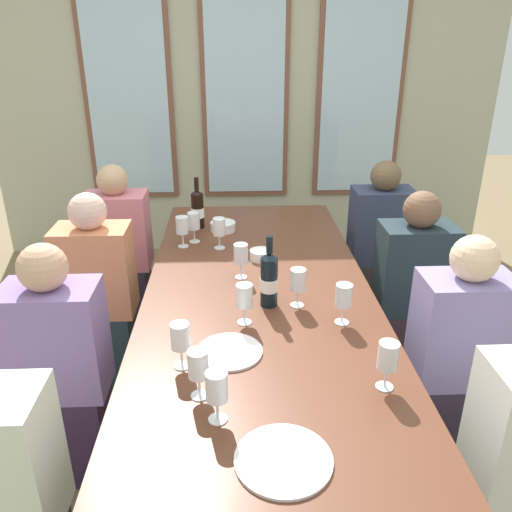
{
  "coord_description": "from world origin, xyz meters",
  "views": [
    {
      "loc": [
        -0.11,
        -2.11,
        1.83
      ],
      "look_at": [
        0.0,
        0.28,
        0.79
      ],
      "focal_mm": 36.07,
      "sensor_mm": 36.0,
      "label": 1
    }
  ],
  "objects_px": {
    "seated_person_3": "(410,296)",
    "seated_person_6": "(121,254)",
    "wine_glass_5": "(182,227)",
    "wine_glass_0": "(241,255)",
    "wine_glass_4": "(217,389)",
    "seated_person_2": "(99,298)",
    "wine_glass_3": "(180,337)",
    "seated_person_5": "(455,362)",
    "white_plate_1": "(229,351)",
    "dining_table": "(259,302)",
    "wine_glass_8": "(244,297)",
    "wine_glass_10": "(198,366)",
    "tasting_bowl_1": "(261,255)",
    "seated_person_7": "(378,249)",
    "wine_glass_7": "(194,222)",
    "tasting_bowl_0": "(223,226)",
    "wine_glass_2": "(388,357)",
    "wine_bottle_1": "(269,279)",
    "white_plate_0": "(283,460)",
    "wine_glass_9": "(219,228)",
    "wine_glass_1": "(298,281)",
    "wine_glass_6": "(344,296)",
    "seated_person_4": "(62,374)",
    "wine_bottle_0": "(198,209)"
  },
  "relations": [
    {
      "from": "seated_person_3",
      "to": "seated_person_6",
      "type": "bearing_deg",
      "value": 159.13
    },
    {
      "from": "wine_glass_5",
      "to": "seated_person_3",
      "type": "xyz_separation_m",
      "value": [
        1.23,
        -0.24,
        -0.33
      ]
    },
    {
      "from": "wine_glass_5",
      "to": "wine_glass_0",
      "type": "bearing_deg",
      "value": -52.44
    },
    {
      "from": "wine_glass_4",
      "to": "seated_person_2",
      "type": "distance_m",
      "value": 1.42
    },
    {
      "from": "wine_glass_3",
      "to": "seated_person_5",
      "type": "relative_size",
      "value": 0.16
    },
    {
      "from": "white_plate_1",
      "to": "seated_person_2",
      "type": "distance_m",
      "value": 1.13
    },
    {
      "from": "dining_table",
      "to": "wine_glass_8",
      "type": "height_order",
      "value": "wine_glass_8"
    },
    {
      "from": "wine_glass_10",
      "to": "seated_person_5",
      "type": "xyz_separation_m",
      "value": [
        1.07,
        0.44,
        -0.33
      ]
    },
    {
      "from": "tasting_bowl_1",
      "to": "wine_glass_4",
      "type": "height_order",
      "value": "wine_glass_4"
    },
    {
      "from": "wine_glass_3",
      "to": "seated_person_7",
      "type": "xyz_separation_m",
      "value": [
        1.14,
        1.54,
        -0.34
      ]
    },
    {
      "from": "wine_glass_5",
      "to": "wine_glass_7",
      "type": "bearing_deg",
      "value": 48.98
    },
    {
      "from": "wine_glass_7",
      "to": "wine_glass_10",
      "type": "relative_size",
      "value": 1.0
    },
    {
      "from": "wine_glass_0",
      "to": "seated_person_2",
      "type": "bearing_deg",
      "value": 163.87
    },
    {
      "from": "wine_glass_5",
      "to": "seated_person_2",
      "type": "bearing_deg",
      "value": -156.93
    },
    {
      "from": "tasting_bowl_0",
      "to": "wine_glass_2",
      "type": "xyz_separation_m",
      "value": [
        0.56,
        -1.51,
        0.09
      ]
    },
    {
      "from": "wine_glass_2",
      "to": "tasting_bowl_1",
      "type": "bearing_deg",
      "value": 108.4
    },
    {
      "from": "seated_person_5",
      "to": "seated_person_6",
      "type": "relative_size",
      "value": 1.0
    },
    {
      "from": "wine_glass_4",
      "to": "seated_person_2",
      "type": "bearing_deg",
      "value": 118.83
    },
    {
      "from": "wine_glass_5",
      "to": "wine_bottle_1",
      "type": "bearing_deg",
      "value": -57.84
    },
    {
      "from": "dining_table",
      "to": "white_plate_0",
      "type": "distance_m",
      "value": 1.04
    },
    {
      "from": "wine_glass_5",
      "to": "seated_person_7",
      "type": "relative_size",
      "value": 0.16
    },
    {
      "from": "wine_glass_9",
      "to": "wine_glass_1",
      "type": "bearing_deg",
      "value": -62.25
    },
    {
      "from": "white_plate_1",
      "to": "wine_glass_7",
      "type": "distance_m",
      "value": 1.13
    },
    {
      "from": "wine_glass_6",
      "to": "seated_person_3",
      "type": "distance_m",
      "value": 0.86
    },
    {
      "from": "seated_person_2",
      "to": "seated_person_3",
      "type": "xyz_separation_m",
      "value": [
        1.67,
        -0.05,
        0.0
      ]
    },
    {
      "from": "wine_glass_10",
      "to": "seated_person_7",
      "type": "xyz_separation_m",
      "value": [
        1.07,
        1.71,
        -0.33
      ]
    },
    {
      "from": "tasting_bowl_1",
      "to": "wine_glass_2",
      "type": "distance_m",
      "value": 1.14
    },
    {
      "from": "seated_person_3",
      "to": "seated_person_4",
      "type": "xyz_separation_m",
      "value": [
        -1.67,
        -0.62,
        0.0
      ]
    },
    {
      "from": "tasting_bowl_0",
      "to": "seated_person_2",
      "type": "distance_m",
      "value": 0.82
    },
    {
      "from": "tasting_bowl_0",
      "to": "wine_glass_9",
      "type": "bearing_deg",
      "value": -93.11
    },
    {
      "from": "wine_bottle_0",
      "to": "seated_person_2",
      "type": "distance_m",
      "value": 0.78
    },
    {
      "from": "wine_bottle_1",
      "to": "seated_person_5",
      "type": "xyz_separation_m",
      "value": [
        0.8,
        -0.16,
        -0.34
      ]
    },
    {
      "from": "white_plate_1",
      "to": "wine_glass_8",
      "type": "distance_m",
      "value": 0.25
    },
    {
      "from": "wine_glass_4",
      "to": "wine_glass_6",
      "type": "bearing_deg",
      "value": 48.23
    },
    {
      "from": "wine_glass_10",
      "to": "wine_glass_8",
      "type": "bearing_deg",
      "value": 70.95
    },
    {
      "from": "wine_bottle_1",
      "to": "tasting_bowl_1",
      "type": "bearing_deg",
      "value": 90.94
    },
    {
      "from": "wine_bottle_1",
      "to": "seated_person_6",
      "type": "xyz_separation_m",
      "value": [
        -0.87,
        1.09,
        -0.34
      ]
    },
    {
      "from": "white_plate_1",
      "to": "wine_glass_1",
      "type": "relative_size",
      "value": 1.43
    },
    {
      "from": "wine_glass_8",
      "to": "white_plate_1",
      "type": "bearing_deg",
      "value": -106.25
    },
    {
      "from": "wine_bottle_1",
      "to": "wine_glass_8",
      "type": "distance_m",
      "value": 0.18
    },
    {
      "from": "white_plate_0",
      "to": "seated_person_2",
      "type": "relative_size",
      "value": 0.25
    },
    {
      "from": "seated_person_2",
      "to": "wine_glass_1",
      "type": "bearing_deg",
      "value": -27.06
    },
    {
      "from": "white_plate_0",
      "to": "seated_person_3",
      "type": "height_order",
      "value": "seated_person_3"
    },
    {
      "from": "wine_glass_0",
      "to": "seated_person_6",
      "type": "height_order",
      "value": "seated_person_6"
    },
    {
      "from": "seated_person_3",
      "to": "seated_person_4",
      "type": "height_order",
      "value": "same"
    },
    {
      "from": "white_plate_1",
      "to": "wine_glass_2",
      "type": "xyz_separation_m",
      "value": [
        0.52,
        -0.23,
        0.12
      ]
    },
    {
      "from": "wine_glass_8",
      "to": "tasting_bowl_0",
      "type": "bearing_deg",
      "value": 95.48
    },
    {
      "from": "wine_glass_0",
      "to": "wine_bottle_0",
      "type": "bearing_deg",
      "value": 109.16
    },
    {
      "from": "seated_person_7",
      "to": "tasting_bowl_0",
      "type": "bearing_deg",
      "value": -169.71
    },
    {
      "from": "wine_glass_6",
      "to": "seated_person_3",
      "type": "height_order",
      "value": "seated_person_3"
    }
  ]
}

